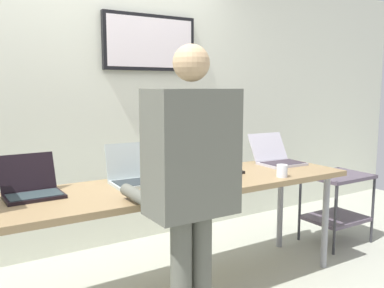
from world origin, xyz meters
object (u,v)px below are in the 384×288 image
Objects in this scene: workbench at (158,193)px; storage_cart at (336,197)px; laptop_station_2 at (213,164)px; person at (190,175)px; laptop_station_1 at (137,174)px; laptop_station_3 at (276,157)px; coffee_mug at (282,171)px; laptop_station_0 at (32,187)px.

workbench reaches higher than storage_cart.
person reaches higher than laptop_station_2.
laptop_station_1 reaches higher than laptop_station_3.
coffee_mug is at bearing 20.44° from person.
laptop_station_1 is at bearing -178.51° from laptop_station_2.
laptop_station_2 is 0.88× the size of laptop_station_3.
laptop_station_1 reaches higher than storage_cart.
laptop_station_3 is (1.19, 0.15, 0.11)m from workbench.
workbench is at bearing -172.72° from laptop_station_3.
laptop_station_3 is 0.81m from storage_cart.
laptop_station_0 is 0.83× the size of laptop_station_3.
laptop_station_1 is at bearing 121.46° from workbench.
storage_cart is (1.87, 0.07, -0.32)m from workbench.
laptop_station_3 is (1.27, 0.01, -0.00)m from laptop_station_1.
workbench is at bearing -177.81° from storage_cart.
laptop_station_3 is at bearing 50.83° from coffee_mug.
person is (-0.05, -0.76, 0.14)m from laptop_station_1.
laptop_station_0 is at bearing 168.34° from workbench.
person is (-0.14, -0.62, 0.25)m from workbench.
laptop_station_2 is 0.51m from coffee_mug.
laptop_station_0 is 1.00m from person.
laptop_station_0 is 0.20× the size of person.
workbench is 0.58m from laptop_station_2.
person is at bearing -149.70° from laptop_station_3.
workbench is 0.90m from coffee_mug.
laptop_station_0 is at bearing 128.51° from person.
storage_cart is at bearing -1.83° from laptop_station_0.
laptop_station_1 is (0.67, -0.01, 0.00)m from laptop_station_0.
laptop_station_3 is at bearing 7.28° from workbench.
storage_cart is at bearing 19.02° from person.
person reaches higher than laptop_station_1.
laptop_station_2 reaches higher than laptop_station_3.
coffee_mug is (1.00, 0.37, -0.15)m from person.
person is at bearing -160.98° from storage_cart.
laptop_station_2 is 0.64m from laptop_station_3.
laptop_station_3 reaches higher than storage_cart.
laptop_station_1 reaches higher than workbench.
laptop_station_1 is 0.96× the size of laptop_station_3.
laptop_station_1 reaches higher than coffee_mug.
laptop_station_0 is 2.66m from storage_cart.
laptop_station_1 is at bearing -179.57° from laptop_station_3.
person is (-0.68, -0.78, 0.14)m from laptop_station_2.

